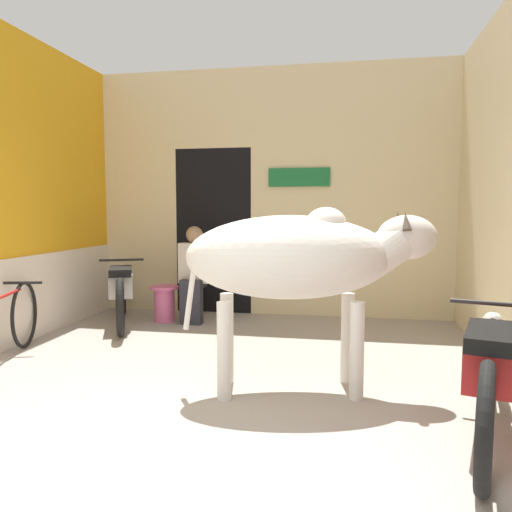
% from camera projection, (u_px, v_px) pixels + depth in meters
% --- Properties ---
extents(ground_plane, '(30.00, 30.00, 0.00)m').
position_uv_depth(ground_plane, '(147.00, 477.00, 2.71)').
color(ground_plane, '#9E9389').
extents(wall_back_with_doorway, '(4.85, 0.93, 3.36)m').
position_uv_depth(wall_back_with_doorway, '(252.00, 208.00, 7.11)').
color(wall_back_with_doorway, beige).
rests_on(wall_back_with_doorway, ground_plane).
extents(cow, '(2.03, 0.99, 1.47)m').
position_uv_depth(cow, '(300.00, 259.00, 3.91)').
color(cow, silver).
rests_on(cow, ground_plane).
extents(motorcycle_near, '(0.74, 1.98, 0.79)m').
position_uv_depth(motorcycle_near, '(490.00, 369.00, 3.12)').
color(motorcycle_near, black).
rests_on(motorcycle_near, ground_plane).
extents(motorcycle_far, '(0.91, 1.80, 0.79)m').
position_uv_depth(motorcycle_far, '(121.00, 289.00, 6.28)').
color(motorcycle_far, black).
rests_on(motorcycle_far, ground_plane).
extents(bicycle, '(0.61, 1.74, 0.72)m').
position_uv_depth(bicycle, '(4.00, 326.00, 4.69)').
color(bicycle, black).
rests_on(bicycle, ground_plane).
extents(shopkeeper_seated, '(0.39, 0.34, 1.24)m').
position_uv_depth(shopkeeper_seated, '(194.00, 271.00, 6.39)').
color(shopkeeper_seated, '#282833').
rests_on(shopkeeper_seated, ground_plane).
extents(plastic_stool, '(0.38, 0.38, 0.46)m').
position_uv_depth(plastic_stool, '(164.00, 302.00, 6.49)').
color(plastic_stool, '#DB6093').
rests_on(plastic_stool, ground_plane).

